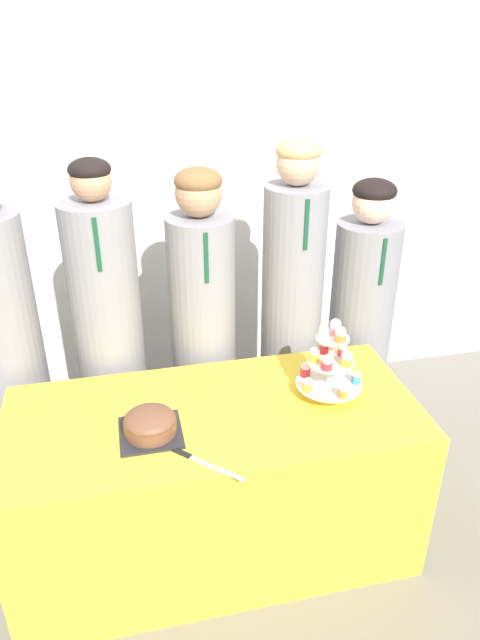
% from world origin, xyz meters
% --- Properties ---
extents(ground_plane, '(16.00, 16.00, 0.00)m').
position_xyz_m(ground_plane, '(0.00, 0.00, 0.00)').
color(ground_plane, slate).
extents(wall_back, '(9.00, 0.06, 2.70)m').
position_xyz_m(wall_back, '(0.00, 1.62, 1.35)').
color(wall_back, silver).
rests_on(wall_back, ground_plane).
extents(table, '(1.61, 0.71, 0.71)m').
position_xyz_m(table, '(0.00, 0.36, 0.36)').
color(table, yellow).
rests_on(table, ground_plane).
extents(round_cake, '(0.23, 0.23, 0.10)m').
position_xyz_m(round_cake, '(-0.25, 0.28, 0.76)').
color(round_cake, '#232328').
rests_on(round_cake, table).
extents(cake_knife, '(0.24, 0.23, 0.01)m').
position_xyz_m(cake_knife, '(-0.12, 0.11, 0.71)').
color(cake_knife, silver).
rests_on(cake_knife, table).
extents(cupcake_stand, '(0.26, 0.26, 0.32)m').
position_xyz_m(cupcake_stand, '(0.47, 0.37, 0.87)').
color(cupcake_stand, silver).
rests_on(cupcake_stand, table).
extents(student_0, '(0.31, 0.31, 1.60)m').
position_xyz_m(student_0, '(-0.82, 0.91, 0.76)').
color(student_0, gray).
rests_on(student_0, ground_plane).
extents(student_1, '(0.30, 0.31, 1.59)m').
position_xyz_m(student_1, '(-0.37, 0.91, 0.75)').
color(student_1, gray).
rests_on(student_1, ground_plane).
extents(student_2, '(0.30, 0.31, 1.53)m').
position_xyz_m(student_2, '(0.06, 0.91, 0.73)').
color(student_2, gray).
rests_on(student_2, ground_plane).
extents(student_3, '(0.29, 0.29, 1.63)m').
position_xyz_m(student_3, '(0.48, 0.91, 0.78)').
color(student_3, gray).
rests_on(student_3, ground_plane).
extents(student_4, '(0.31, 0.32, 1.44)m').
position_xyz_m(student_4, '(0.85, 0.91, 0.68)').
color(student_4, gray).
rests_on(student_4, ground_plane).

